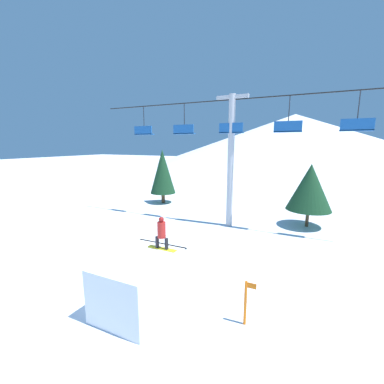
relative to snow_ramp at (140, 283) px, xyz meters
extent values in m
plane|color=white|center=(-1.19, -0.31, -1.04)|extent=(220.00, 220.00, 0.00)
cone|color=silver|center=(-1.19, 81.98, 6.72)|extent=(88.74, 88.74, 15.52)
cube|color=white|center=(0.00, 0.00, 0.00)|extent=(2.39, 3.36, 2.08)
cube|color=silver|center=(0.00, 1.63, 1.01)|extent=(2.39, 0.10, 0.06)
cube|color=yellow|center=(0.32, 1.12, 1.05)|extent=(1.31, 0.26, 0.03)
cylinder|color=black|center=(0.09, 1.12, 1.31)|extent=(0.15, 0.15, 0.47)
cylinder|color=black|center=(0.55, 1.12, 1.31)|extent=(0.15, 0.15, 0.47)
cylinder|color=red|center=(0.32, 1.12, 1.88)|extent=(0.34, 0.34, 0.67)
sphere|color=maroon|center=(0.32, 1.12, 2.32)|extent=(0.22, 0.22, 0.22)
cylinder|color=#B2B2B7|center=(-0.01, 11.45, 3.95)|extent=(0.49, 0.49, 9.97)
cube|color=#B2B2B7|center=(-0.01, 11.45, 8.73)|extent=(2.40, 0.24, 0.24)
cylinder|color=black|center=(-0.01, 11.45, 8.53)|extent=(23.26, 0.08, 0.08)
cylinder|color=#28282D|center=(-7.91, 11.45, 7.36)|extent=(0.06, 0.06, 2.36)
cube|color=#195199|center=(-7.91, 11.45, 6.18)|extent=(1.80, 0.44, 0.08)
cube|color=#195199|center=(-7.91, 11.27, 6.53)|extent=(1.80, 0.08, 0.70)
cylinder|color=#28282D|center=(-3.96, 11.45, 7.36)|extent=(0.06, 0.06, 2.36)
cube|color=#195199|center=(-3.96, 11.45, 6.18)|extent=(1.80, 0.44, 0.08)
cube|color=#195199|center=(-3.96, 11.27, 6.53)|extent=(1.80, 0.08, 0.70)
cylinder|color=#28282D|center=(-0.01, 11.45, 7.36)|extent=(0.06, 0.06, 2.36)
cube|color=#195199|center=(-0.01, 11.45, 6.18)|extent=(1.80, 0.44, 0.08)
cube|color=#195199|center=(-0.01, 11.27, 6.53)|extent=(1.80, 0.08, 0.70)
cylinder|color=#28282D|center=(3.95, 11.45, 7.36)|extent=(0.06, 0.06, 2.36)
cube|color=#195199|center=(3.95, 11.45, 6.18)|extent=(1.80, 0.44, 0.08)
cube|color=#195199|center=(3.95, 11.27, 6.53)|extent=(1.80, 0.08, 0.70)
cylinder|color=#28282D|center=(7.90, 11.45, 7.36)|extent=(0.06, 0.06, 2.36)
cube|color=#195199|center=(7.90, 11.45, 6.18)|extent=(1.80, 0.44, 0.08)
cube|color=#195199|center=(7.90, 11.27, 6.53)|extent=(1.80, 0.08, 0.70)
cylinder|color=#4C3823|center=(5.58, 13.91, -0.36)|extent=(0.25, 0.25, 1.35)
cone|color=#14381E|center=(5.58, 13.91, 2.10)|extent=(3.36, 3.36, 3.58)
cylinder|color=#4C3823|center=(-9.02, 16.05, -0.49)|extent=(0.39, 0.39, 1.10)
cone|color=#14381E|center=(-9.02, 16.05, 2.42)|extent=(2.72, 2.72, 4.72)
cylinder|color=orange|center=(3.99, 0.79, -0.20)|extent=(0.10, 0.10, 1.68)
cube|color=orange|center=(4.17, 0.79, 0.52)|extent=(0.36, 0.02, 0.20)
camera|label=1|loc=(5.86, -7.45, 5.39)|focal=24.00mm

